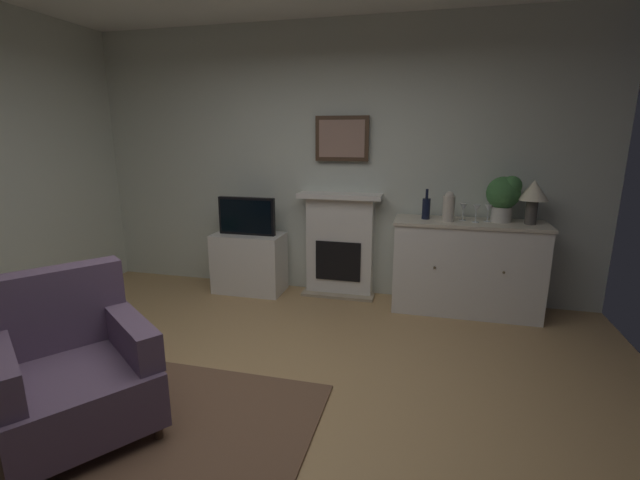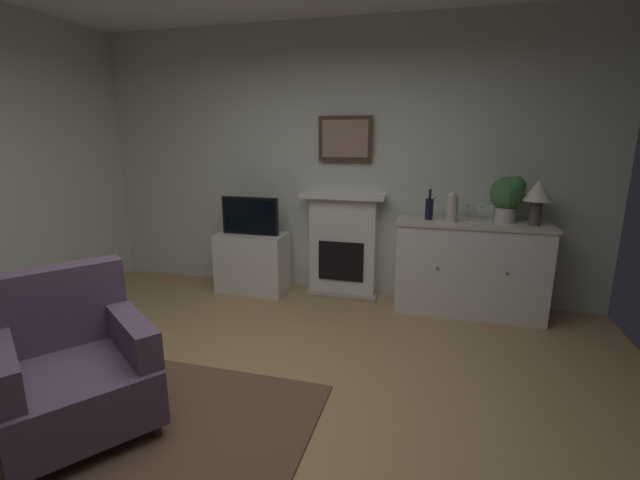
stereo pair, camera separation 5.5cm
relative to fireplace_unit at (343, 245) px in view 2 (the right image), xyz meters
name	(u,v)px [view 2 (the right image)]	position (x,y,z in m)	size (l,w,h in m)	color
ground_plane	(246,423)	(-0.11, -2.24, -0.60)	(5.41, 4.79, 0.10)	tan
wall_rear	(336,163)	(-0.11, 0.13, 0.85)	(5.41, 0.06, 2.80)	silver
area_rug	(112,433)	(-0.79, -2.60, -0.54)	(2.24, 1.60, 0.02)	brown
fireplace_unit	(343,245)	(0.00, 0.00, 0.00)	(0.87, 0.30, 1.10)	white
framed_picture	(345,139)	(0.00, 0.05, 1.10)	(0.55, 0.04, 0.45)	#473323
sideboard_cabinet	(470,268)	(1.28, -0.18, -0.10)	(1.39, 0.49, 0.90)	white
table_lamp	(538,194)	(1.80, -0.18, 0.63)	(0.26, 0.26, 0.40)	#4C4742
wine_bottle	(429,208)	(0.87, -0.16, 0.46)	(0.08, 0.08, 0.29)	black
wine_glass_left	(467,208)	(1.21, -0.15, 0.47)	(0.07, 0.07, 0.16)	silver
wine_glass_center	(480,210)	(1.32, -0.21, 0.47)	(0.07, 0.07, 0.16)	silver
wine_glass_right	(492,209)	(1.43, -0.15, 0.47)	(0.07, 0.07, 0.16)	silver
vase_decorative	(452,207)	(1.08, -0.23, 0.49)	(0.11, 0.11, 0.28)	beige
tv_cabinet	(253,262)	(-0.97, -0.16, -0.23)	(0.75, 0.42, 0.65)	white
tv_set	(250,216)	(-0.98, -0.19, 0.30)	(0.62, 0.07, 0.40)	black
potted_plant_small	(508,195)	(1.56, -0.13, 0.61)	(0.30, 0.30, 0.43)	beige
armchair	(72,367)	(-1.03, -2.57, -0.17)	(1.10, 1.09, 0.92)	#604C66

